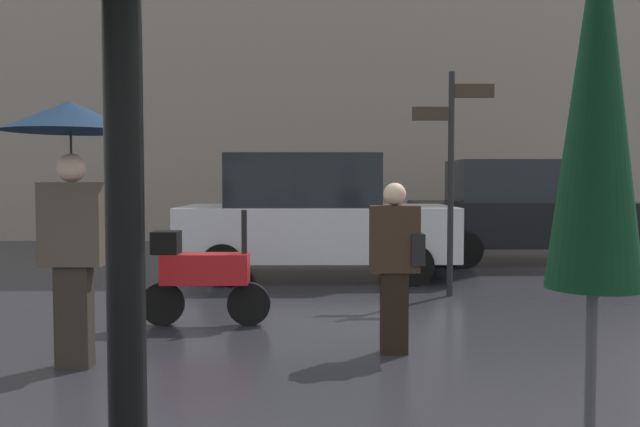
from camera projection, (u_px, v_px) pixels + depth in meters
folded_patio_umbrella_near at (596, 140)px, 2.08m from camera, size 0.43×0.43×2.46m
pedestrian_with_umbrella at (71, 157)px, 5.34m from camera, size 1.10×1.10×2.20m
pedestrian_with_bag at (396, 257)px, 5.82m from camera, size 0.48×0.24×1.53m
parked_scooter at (201, 274)px, 6.96m from camera, size 1.38×0.32×1.23m
parked_car_left at (522, 210)px, 12.34m from camera, size 4.23×2.01×1.91m
parked_car_right at (313, 216)px, 10.40m from camera, size 4.26×2.04×1.95m
street_signpost at (451, 161)px, 8.66m from camera, size 1.08×0.08×2.97m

